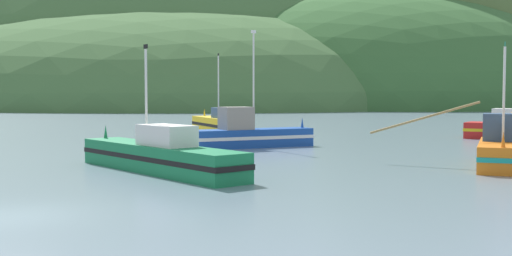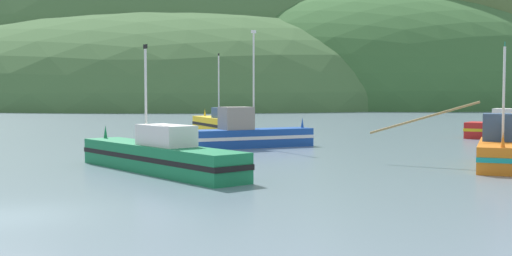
% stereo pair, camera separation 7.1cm
% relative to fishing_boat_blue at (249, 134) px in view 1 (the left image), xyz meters
% --- Properties ---
extents(ground_plane, '(600.00, 600.00, 0.00)m').
position_rel_fishing_boat_blue_xyz_m(ground_plane, '(0.27, -24.50, -0.87)').
color(ground_plane, slate).
extents(hill_far_left, '(118.20, 94.56, 58.13)m').
position_rel_fishing_boat_blue_xyz_m(hill_far_left, '(-10.70, 125.94, -0.87)').
color(hill_far_left, '#386633').
rests_on(hill_far_left, ground).
extents(hill_mid_left, '(164.56, 131.65, 53.18)m').
position_rel_fishing_boat_blue_xyz_m(hill_mid_left, '(-64.89, 120.77, -0.87)').
color(hill_mid_left, '#47703D').
rests_on(hill_mid_left, ground).
extents(hill_mid_right, '(81.00, 64.80, 103.93)m').
position_rel_fishing_boat_blue_xyz_m(hill_mid_right, '(2.38, 138.31, -0.87)').
color(hill_mid_right, '#516B38').
rests_on(hill_mid_right, ground).
extents(hill_far_center, '(210.84, 168.67, 106.86)m').
position_rel_fishing_boat_blue_xyz_m(hill_far_center, '(-86.18, 152.96, -0.87)').
color(hill_far_center, '#47703D').
rests_on(hill_far_center, ground).
extents(fishing_boat_blue, '(7.59, 7.14, 7.79)m').
position_rel_fishing_boat_blue_xyz_m(fishing_boat_blue, '(0.00, 0.00, 0.00)').
color(fishing_boat_blue, '#19479E').
rests_on(fishing_boat_blue, ground).
extents(fishing_boat_yellow, '(7.81, 9.12, 7.11)m').
position_rel_fishing_boat_blue_xyz_m(fishing_boat_yellow, '(-6.66, 12.55, -0.04)').
color(fishing_boat_yellow, gold).
rests_on(fishing_boat_yellow, ground).
extents(fishing_boat_orange, '(12.99, 7.20, 6.09)m').
position_rel_fishing_boat_blue_xyz_m(fishing_boat_orange, '(15.24, -7.11, -0.02)').
color(fishing_boat_orange, orange).
rests_on(fishing_boat_orange, ground).
extents(fishing_boat_green, '(10.82, 8.16, 5.93)m').
position_rel_fishing_boat_blue_xyz_m(fishing_boat_green, '(-0.09, -13.72, -0.10)').
color(fishing_boat_green, '#197A47').
rests_on(fishing_boat_green, ground).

